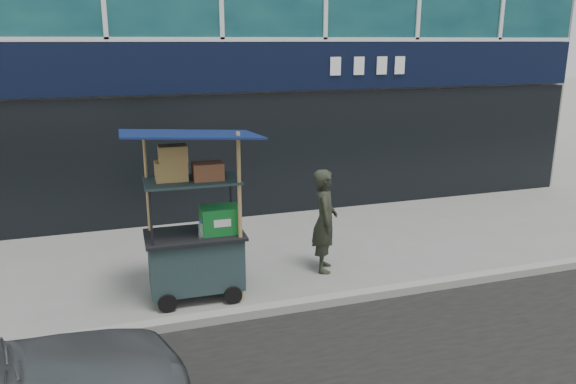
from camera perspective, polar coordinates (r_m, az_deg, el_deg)
name	(u,v)px	position (r m, az deg, el deg)	size (l,w,h in m)	color
ground	(290,303)	(7.61, 0.20, -11.24)	(80.00, 80.00, 0.00)	slate
curb	(295,306)	(7.42, 0.70, -11.48)	(80.00, 0.18, 0.12)	gray
vendor_cart	(196,239)	(7.60, -9.32, -4.78)	(1.76, 1.27, 2.34)	#19282B
vendor_man	(325,221)	(8.40, 3.75, -2.91)	(0.57, 0.38, 1.57)	#25291E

